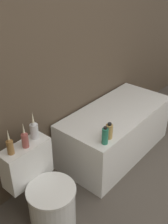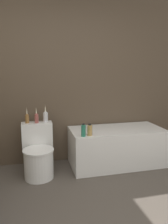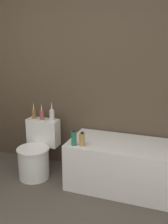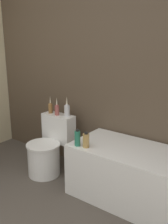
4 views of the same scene
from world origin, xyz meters
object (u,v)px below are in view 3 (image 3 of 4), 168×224
vase_bronze (52,114)px  shampoo_bottle_tall (74,138)px  bathtub (128,166)px  vase_gold (34,113)px  toilet (37,153)px  vase_silver (42,114)px  shampoo_bottle_short (82,139)px

vase_bronze → shampoo_bottle_tall: 0.63m
shampoo_bottle_tall → vase_bronze: bearing=139.9°
bathtub → vase_gold: 1.41m
toilet → vase_silver: vase_silver is taller
toilet → vase_gold: 0.54m
vase_gold → vase_bronze: 0.26m
toilet → vase_gold: size_ratio=3.13×
shampoo_bottle_short → toilet: bearing=167.3°
vase_gold → vase_silver: vase_silver is taller
vase_gold → shampoo_bottle_tall: 0.83m
vase_silver → shampoo_bottle_short: vase_silver is taller
vase_bronze → shampoo_bottle_short: size_ratio=1.53×
toilet → shampoo_bottle_short: size_ratio=4.32×
toilet → vase_bronze: bearing=59.3°
toilet → vase_gold: vase_gold is taller
toilet → vase_silver: (0.00, 0.18, 0.48)m
vase_gold → vase_silver: bearing=-8.1°
bathtub → toilet: toilet is taller
bathtub → toilet: size_ratio=1.99×
vase_bronze → shampoo_bottle_tall: bearing=-40.1°
toilet → shampoo_bottle_short: shampoo_bottle_short is taller
vase_bronze → bathtub: bearing=-7.5°
toilet → vase_silver: size_ratio=3.08×
toilet → vase_silver: bearing=90.0°
vase_silver → shampoo_bottle_tall: bearing=-30.7°
toilet → vase_gold: bearing=123.3°
shampoo_bottle_tall → vase_gold: bearing=152.8°
toilet → vase_bronze: size_ratio=2.82×
vase_silver → bathtub: bearing=-4.8°
bathtub → shampoo_bottle_short: shampoo_bottle_short is taller
bathtub → shampoo_bottle_tall: bearing=-156.3°
vase_bronze → shampoo_bottle_short: 0.70m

